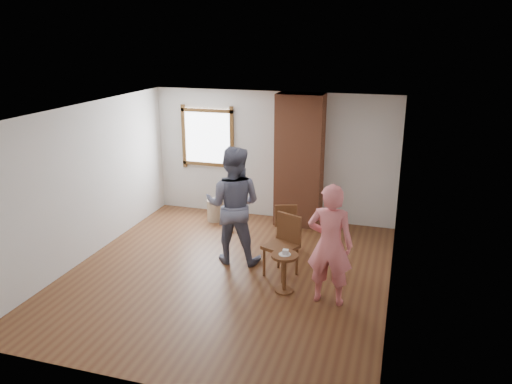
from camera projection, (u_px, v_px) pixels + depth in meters
ground at (228, 274)px, 7.99m from camera, size 5.50×5.50×0.00m
room_shell at (235, 155)px, 8.01m from camera, size 5.04×5.52×2.62m
brick_chimney at (299, 161)px, 9.71m from camera, size 0.90×0.50×2.60m
stoneware_crock at (215, 210)px, 10.20m from camera, size 0.36×0.36×0.44m
dark_pot at (229, 227)px, 9.71m from camera, size 0.21×0.21×0.16m
dining_chair_left at (284, 242)px, 7.83m from camera, size 0.60×0.60×0.98m
dining_chair_right at (286, 227)px, 8.64m from camera, size 0.50×0.50×0.84m
side_table at (285, 267)px, 7.32m from camera, size 0.40×0.40×0.60m
cake_plate at (285, 254)px, 7.26m from camera, size 0.18×0.18×0.01m
cake_slice at (285, 252)px, 7.25m from camera, size 0.08×0.07×0.06m
man at (233, 205)px, 8.18m from camera, size 1.01×0.81×1.97m
person_pink at (330, 245)px, 6.90m from camera, size 0.66×0.45×1.76m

